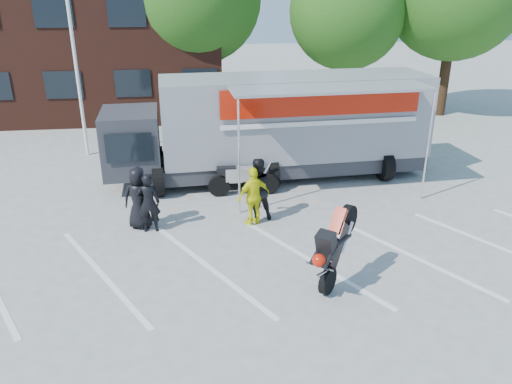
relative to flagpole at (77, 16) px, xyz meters
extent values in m
plane|color=#ADADA7|center=(6.24, -10.00, -5.05)|extent=(100.00, 100.00, 0.00)
cube|color=white|center=(6.24, -9.00, -5.05)|extent=(18.09, 13.33, 0.01)
cube|color=#492117|center=(-3.76, 8.00, -1.55)|extent=(18.00, 8.00, 7.00)
cylinder|color=white|center=(-0.26, 0.00, -1.05)|extent=(0.12, 0.12, 8.00)
cylinder|color=#382314|center=(4.24, 6.00, -3.43)|extent=(0.50, 0.50, 3.24)
cylinder|color=#382314|center=(11.24, 5.00, -3.61)|extent=(0.50, 0.50, 2.88)
sphere|color=#1A5114|center=(11.24, 5.00, -0.09)|extent=(5.44, 5.44, 5.44)
cylinder|color=#382314|center=(16.24, 4.50, -3.34)|extent=(0.50, 0.50, 3.42)
imported|color=black|center=(2.32, -6.66, -4.21)|extent=(0.88, 0.63, 1.68)
imported|color=black|center=(2.59, -6.92, -4.25)|extent=(0.59, 0.39, 1.60)
imported|color=black|center=(5.46, -6.57, -4.17)|extent=(1.00, 0.86, 1.77)
imported|color=#F3F30C|center=(5.35, -6.86, -4.24)|extent=(1.03, 0.75, 1.63)
camera|label=1|loc=(3.84, -19.02, 0.91)|focal=35.00mm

